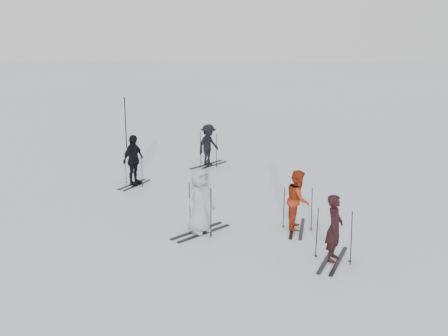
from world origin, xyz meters
The scene contains 12 objects.
ground centered at (0.00, 0.00, 0.00)m, with size 120.00×120.00×0.00m, color silver.
skier_near_dark centered at (2.71, -3.63, 0.79)m, with size 0.58×0.38×1.59m, color black.
skier_red centered at (2.06, -1.59, 0.81)m, with size 0.78×0.61×1.62m, color #972B11.
skier_grey centered at (-0.53, -1.94, 0.87)m, with size 0.85×0.55×1.74m, color #989BA1.
skier_uphill_left centered at (-3.12, 2.39, 0.86)m, with size 1.01×0.42×1.72m, color black.
skier_uphill_far centered at (-0.73, 5.12, 0.79)m, with size 1.02×0.59×1.59m, color black.
skis_near_dark centered at (2.71, -3.63, 0.65)m, with size 0.95×1.80×1.31m, color black, non-canonical shape.
skis_red centered at (2.06, -1.59, 0.60)m, with size 0.88×1.66×1.21m, color black, non-canonical shape.
skis_grey centered at (-0.53, -1.94, 0.67)m, with size 0.98×1.85×1.35m, color black, non-canonical shape.
skis_uphill_left centered at (-3.12, 2.39, 0.56)m, with size 0.82×1.54×1.12m, color black, non-canonical shape.
skis_uphill_far centered at (-0.73, 5.12, 0.67)m, with size 0.97×1.83×1.34m, color black, non-canonical shape.
piste_marker centered at (-4.51, 7.98, 1.13)m, with size 0.05×0.05×2.26m, color black.
Camera 1 is at (0.55, -15.89, 5.49)m, focal length 45.00 mm.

